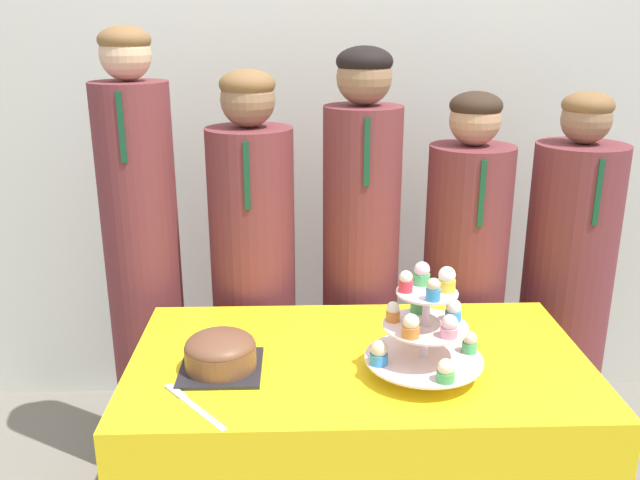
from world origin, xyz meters
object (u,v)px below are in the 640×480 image
(student_1, at_px, (254,294))
(student_2, at_px, (360,280))
(round_cake, at_px, (220,352))
(student_4, at_px, (564,302))
(cake_knife, at_px, (185,399))
(cupcake_stand, at_px, (425,326))
(student_3, at_px, (462,301))
(student_0, at_px, (144,276))

(student_1, distance_m, student_2, 0.38)
(round_cake, height_order, student_4, student_4)
(student_1, xyz_separation_m, student_4, (1.13, -0.00, -0.05))
(cake_knife, relative_size, cupcake_stand, 0.69)
(student_3, relative_size, student_4, 1.00)
(cake_knife, relative_size, student_4, 0.15)
(round_cake, bearing_deg, student_3, 37.41)
(student_0, relative_size, student_1, 1.09)
(cake_knife, xyz_separation_m, student_2, (0.50, 0.77, 0.01))
(round_cake, relative_size, cupcake_stand, 0.70)
(round_cake, height_order, student_0, student_0)
(round_cake, relative_size, cake_knife, 1.01)
(cake_knife, relative_size, student_3, 0.15)
(round_cake, bearing_deg, cupcake_stand, -4.19)
(student_0, xyz_separation_m, student_3, (1.14, -0.00, -0.11))
(student_0, relative_size, student_2, 1.04)
(round_cake, height_order, cake_knife, round_cake)
(student_3, bearing_deg, student_1, 180.00)
(student_2, bearing_deg, student_0, 180.00)
(round_cake, height_order, student_2, student_2)
(cupcake_stand, height_order, student_0, student_0)
(round_cake, distance_m, cake_knife, 0.18)
(round_cake, relative_size, student_2, 0.14)
(cupcake_stand, relative_size, student_2, 0.20)
(round_cake, distance_m, student_0, 0.70)
(round_cake, distance_m, cupcake_stand, 0.55)
(cupcake_stand, xyz_separation_m, student_1, (-0.49, 0.65, -0.17))
(student_1, height_order, student_3, student_1)
(round_cake, xyz_separation_m, student_0, (-0.33, 0.62, -0.01))
(cupcake_stand, xyz_separation_m, student_0, (-0.87, 0.65, -0.10))
(round_cake, height_order, cupcake_stand, cupcake_stand)
(student_0, bearing_deg, round_cake, -61.49)
(student_2, distance_m, student_3, 0.38)
(cake_knife, distance_m, student_2, 0.92)
(cupcake_stand, distance_m, student_2, 0.68)
(student_0, xyz_separation_m, student_2, (0.76, -0.00, -0.03))
(round_cake, height_order, student_1, student_1)
(cupcake_stand, bearing_deg, student_2, 99.47)
(student_1, relative_size, student_4, 1.05)
(student_2, bearing_deg, cupcake_stand, -80.53)
(cupcake_stand, bearing_deg, round_cake, 175.81)
(student_1, height_order, student_2, student_2)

